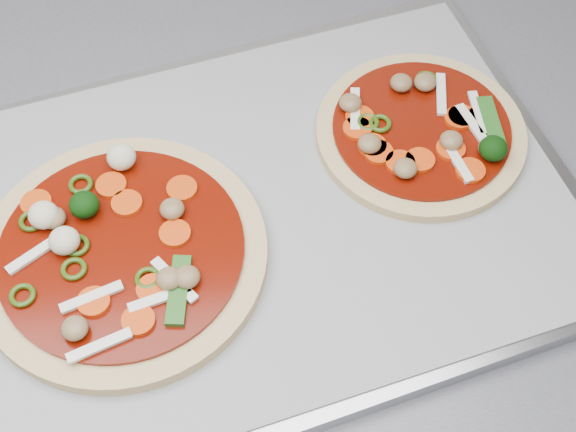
{
  "coord_description": "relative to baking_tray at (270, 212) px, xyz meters",
  "views": [
    {
      "loc": [
        0.23,
        0.87,
        1.46
      ],
      "look_at": [
        0.26,
        1.22,
        0.93
      ],
      "focal_mm": 50.0,
      "sensor_mm": 36.0,
      "label": 1
    }
  ],
  "objects": [
    {
      "name": "base_cabinet",
      "position": [
        -0.25,
        0.06,
        -0.48
      ],
      "size": [
        3.6,
        0.6,
        0.86
      ],
      "primitive_type": "cube",
      "color": "#B9B8B6",
      "rests_on": "ground"
    },
    {
      "name": "baking_tray",
      "position": [
        0.0,
        0.0,
        0.0
      ],
      "size": [
        0.58,
        0.49,
        0.02
      ],
      "primitive_type": "cube",
      "rotation": [
        0.0,
        0.0,
        0.26
      ],
      "color": "#98999E",
      "rests_on": "countertop"
    },
    {
      "name": "parchment",
      "position": [
        0.0,
        0.0,
        0.01
      ],
      "size": [
        0.55,
        0.46,
        0.0
      ],
      "primitive_type": "cube",
      "rotation": [
        0.0,
        0.0,
        0.24
      ],
      "color": "#9A9A9F",
      "rests_on": "baking_tray"
    },
    {
      "name": "pizza_left",
      "position": [
        -0.12,
        -0.04,
        0.02
      ],
      "size": [
        0.28,
        0.28,
        0.04
      ],
      "rotation": [
        0.0,
        0.0,
        0.27
      ],
      "color": "#E4C37F",
      "rests_on": "parchment"
    },
    {
      "name": "pizza_right",
      "position": [
        0.14,
        0.06,
        0.02
      ],
      "size": [
        0.24,
        0.24,
        0.03
      ],
      "rotation": [
        0.0,
        0.0,
        0.4
      ],
      "color": "#E4C37F",
      "rests_on": "parchment"
    }
  ]
}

